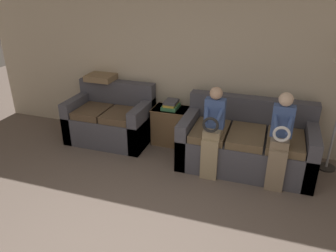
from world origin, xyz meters
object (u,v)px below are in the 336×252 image
couch_side (111,120)px  child_left_seated (213,129)px  side_shelf (171,125)px  child_right_seated (280,137)px  throw_pillow (102,77)px  couch_main (246,144)px  book_stack (171,105)px

couch_side → child_left_seated: 1.95m
side_shelf → child_left_seated: bearing=-41.6°
couch_side → side_shelf: size_ratio=2.18×
child_right_seated → throw_pillow: (-2.98, 0.83, 0.29)m
couch_main → throw_pillow: bearing=170.7°
child_right_seated → side_shelf: 1.89m
child_left_seated → couch_side: bearing=163.6°
side_shelf → book_stack: 0.36m
child_left_seated → throw_pillow: 2.28m
child_left_seated → child_right_seated: 0.87m
child_left_seated → side_shelf: child_left_seated is taller
couch_main → side_shelf: (-1.26, 0.32, -0.02)m
couch_main → child_right_seated: 0.71m
couch_side → book_stack: (1.00, 0.19, 0.33)m
couch_side → throw_pillow: 0.77m
couch_side → throw_pillow: (-0.27, 0.29, 0.66)m
couch_side → child_left_seated: (1.84, -0.54, 0.35)m
child_right_seated → side_shelf: (-1.70, 0.73, -0.40)m
couch_main → couch_side: size_ratio=1.39×
couch_side → child_right_seated: size_ratio=1.05×
child_left_seated → book_stack: size_ratio=4.07×
couch_side → throw_pillow: throw_pillow is taller
couch_main → book_stack: couch_main is taller
child_right_seated → side_shelf: bearing=156.7°
side_shelf → throw_pillow: throw_pillow is taller
side_shelf → book_stack: book_stack is taller
child_left_seated → side_shelf: size_ratio=2.04×
couch_main → child_right_seated: bearing=-43.5°
child_left_seated → book_stack: bearing=138.6°
child_left_seated → child_right_seated: bearing=0.2°
couch_side → book_stack: couch_side is taller
couch_side → couch_main: bearing=-3.2°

